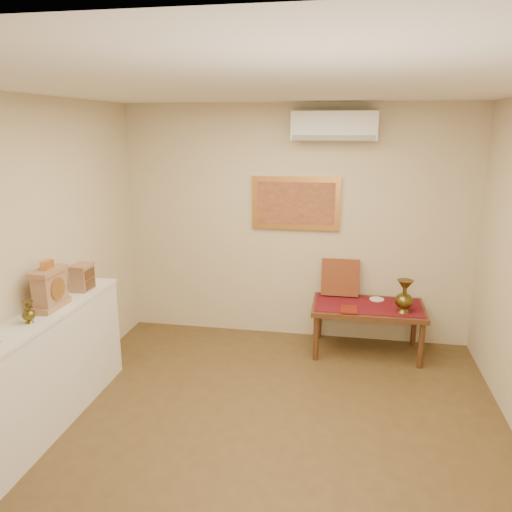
% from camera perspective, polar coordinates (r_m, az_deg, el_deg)
% --- Properties ---
extents(floor, '(4.50, 4.50, 0.00)m').
position_cam_1_polar(floor, '(4.21, 0.81, -20.89)').
color(floor, brown).
rests_on(floor, ground).
extents(ceiling, '(4.50, 4.50, 0.00)m').
position_cam_1_polar(ceiling, '(3.44, 0.98, 18.84)').
color(ceiling, silver).
rests_on(ceiling, ground).
extents(wall_back, '(4.00, 0.02, 2.70)m').
position_cam_1_polar(wall_back, '(5.77, 4.55, 3.62)').
color(wall_back, beige).
rests_on(wall_back, ground).
extents(wall_left, '(0.02, 4.50, 2.70)m').
position_cam_1_polar(wall_left, '(4.38, -25.90, -1.39)').
color(wall_left, beige).
rests_on(wall_left, ground).
extents(brass_urn_small, '(0.10, 0.10, 0.23)m').
position_cam_1_polar(brass_urn_small, '(4.21, -24.60, -5.52)').
color(brass_urn_small, brown).
rests_on(brass_urn_small, display_ledge).
extents(table_cloth, '(1.14, 0.59, 0.01)m').
position_cam_1_polar(table_cloth, '(5.60, 12.71, -5.49)').
color(table_cloth, maroon).
rests_on(table_cloth, low_table).
extents(brass_urn_tall, '(0.19, 0.19, 0.43)m').
position_cam_1_polar(brass_urn_tall, '(5.42, 16.62, -4.04)').
color(brass_urn_tall, brown).
rests_on(brass_urn_tall, table_cloth).
extents(plate, '(0.16, 0.16, 0.01)m').
position_cam_1_polar(plate, '(5.77, 13.64, -4.83)').
color(plate, white).
rests_on(plate, table_cloth).
extents(menu, '(0.19, 0.25, 0.01)m').
position_cam_1_polar(menu, '(5.41, 10.58, -6.00)').
color(menu, maroon).
rests_on(menu, table_cloth).
extents(cushion, '(0.42, 0.19, 0.43)m').
position_cam_1_polar(cushion, '(5.79, 9.59, -2.43)').
color(cushion, '#5C1312').
rests_on(cushion, table_cloth).
extents(display_ledge, '(0.37, 2.02, 0.98)m').
position_cam_1_polar(display_ledge, '(4.58, -22.87, -11.91)').
color(display_ledge, silver).
rests_on(display_ledge, floor).
extents(mantel_clock, '(0.17, 0.36, 0.41)m').
position_cam_1_polar(mantel_clock, '(4.45, -22.50, -3.41)').
color(mantel_clock, '#A67955').
rests_on(mantel_clock, display_ledge).
extents(wooden_chest, '(0.16, 0.21, 0.24)m').
position_cam_1_polar(wooden_chest, '(4.85, -19.23, -2.29)').
color(wooden_chest, '#A67955').
rests_on(wooden_chest, display_ledge).
extents(low_table, '(1.20, 0.70, 0.55)m').
position_cam_1_polar(low_table, '(5.63, 12.67, -6.16)').
color(low_table, '#542F19').
rests_on(low_table, floor).
extents(painting, '(1.00, 0.06, 0.60)m').
position_cam_1_polar(painting, '(5.70, 4.57, 6.04)').
color(painting, '#D28A43').
rests_on(painting, wall_back).
extents(ac_unit, '(0.90, 0.25, 0.30)m').
position_cam_1_polar(ac_unit, '(5.50, 8.92, 14.48)').
color(ac_unit, silver).
rests_on(ac_unit, wall_back).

